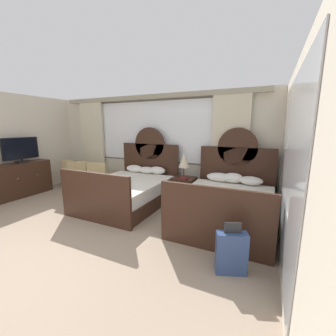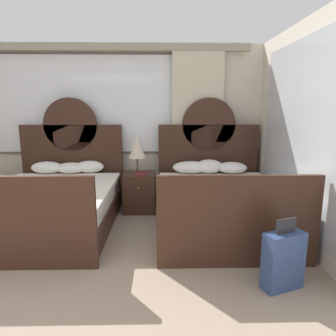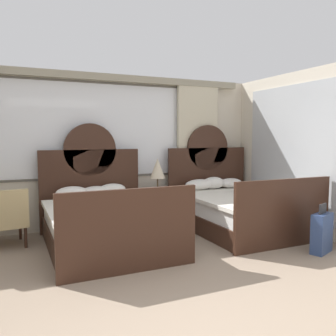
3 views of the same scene
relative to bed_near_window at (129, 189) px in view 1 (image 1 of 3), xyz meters
name	(u,v)px [view 1 (image 1 of 3)]	position (x,y,z in m)	size (l,w,h in m)	color
wall_back_window	(153,142)	(0.00, 1.19, 1.07)	(6.43, 0.22, 2.70)	beige
wall_right_mirror	(293,168)	(3.25, -1.11, 0.99)	(0.08, 4.66, 2.70)	beige
bed_near_window	(129,189)	(0.00, 0.00, 0.00)	(1.69, 2.20, 1.82)	#382116
bed_near_mirror	(227,204)	(2.31, 0.01, 0.00)	(1.69, 2.20, 1.82)	#382116
nightstand_between_beds	(184,190)	(1.15, 0.68, -0.05)	(0.51, 0.53, 0.62)	#382116
table_lamp_on_nightstand	(184,161)	(1.12, 0.73, 0.67)	(0.27, 0.27, 0.60)	brown
book_on_nightstand	(184,178)	(1.19, 0.58, 0.27)	(0.18, 0.26, 0.03)	maroon
dresser_minibar	(13,181)	(-2.99, -0.92, 0.09)	(0.48, 1.89, 0.90)	#382116
tv_flatscreen	(21,150)	(-2.96, -0.63, 0.88)	(0.20, 0.93, 0.66)	black
armchair_by_window_left	(101,176)	(-1.34, 0.53, 0.09)	(0.66, 0.66, 0.86)	tan
armchair_by_window_centre	(81,173)	(-2.11, 0.53, 0.09)	(0.73, 0.73, 0.86)	tan
armchair_by_window_right	(75,173)	(-2.36, 0.53, 0.09)	(0.60, 0.60, 0.86)	tan
suitcase_on_floor	(231,253)	(2.64, -1.52, -0.09)	(0.42, 0.29, 0.69)	navy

